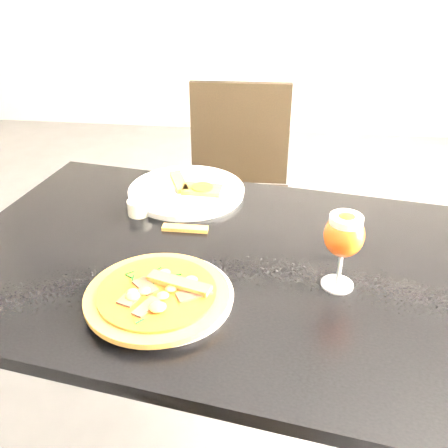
# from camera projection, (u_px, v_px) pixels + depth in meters

# --- Properties ---
(dining_table) EXTENTS (1.31, 0.98, 0.75)m
(dining_table) POSITION_uv_depth(u_px,v_px,m) (214.00, 287.00, 1.18)
(dining_table) COLOR black
(dining_table) RESTS_ON ground
(chair_far) EXTENTS (0.43, 0.43, 0.90)m
(chair_far) POSITION_uv_depth(u_px,v_px,m) (238.00, 191.00, 1.99)
(chair_far) COLOR black
(chair_far) RESTS_ON ground
(plate_main) EXTENTS (0.37, 0.37, 0.01)m
(plate_main) POSITION_uv_depth(u_px,v_px,m) (164.00, 297.00, 0.99)
(plate_main) COLOR white
(plate_main) RESTS_ON dining_table
(pizza) EXTENTS (0.28, 0.28, 0.03)m
(pizza) POSITION_uv_depth(u_px,v_px,m) (158.00, 294.00, 0.97)
(pizza) COLOR brown
(pizza) RESTS_ON plate_main
(plate_second) EXTENTS (0.42, 0.42, 0.02)m
(plate_second) POSITION_uv_depth(u_px,v_px,m) (187.00, 191.00, 1.40)
(plate_second) COLOR white
(plate_second) RESTS_ON dining_table
(crust_scraps) EXTENTS (0.17, 0.14, 0.01)m
(crust_scraps) POSITION_uv_depth(u_px,v_px,m) (194.00, 186.00, 1.39)
(crust_scraps) COLOR brown
(crust_scraps) RESTS_ON plate_second
(loose_crust) EXTENTS (0.11, 0.03, 0.01)m
(loose_crust) POSITION_uv_depth(u_px,v_px,m) (185.00, 228.00, 1.23)
(loose_crust) COLOR brown
(loose_crust) RESTS_ON dining_table
(sauce_cup) EXTENTS (0.06, 0.06, 0.04)m
(sauce_cup) POSITION_uv_depth(u_px,v_px,m) (139.00, 207.00, 1.29)
(sauce_cup) COLOR beige
(sauce_cup) RESTS_ON dining_table
(beer_glass) EXTENTS (0.08, 0.08, 0.17)m
(beer_glass) POSITION_uv_depth(u_px,v_px,m) (344.00, 236.00, 0.98)
(beer_glass) COLOR #B1B5BA
(beer_glass) RESTS_ON dining_table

